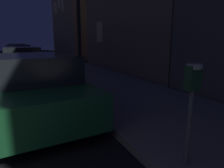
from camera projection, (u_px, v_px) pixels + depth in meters
name	position (u px, v px, depth m)	size (l,w,h in m)	color
parking_meter	(192.00, 90.00, 2.40)	(0.19, 0.19, 1.32)	#59595B
car_green	(35.00, 86.00, 4.64)	(2.23, 4.45, 1.43)	#19592D
car_yellow_cab	(23.00, 61.00, 10.03)	(2.04, 4.16, 1.43)	gold
car_white	(19.00, 54.00, 15.35)	(2.23, 4.19, 1.43)	silver
car_blue	(18.00, 51.00, 21.15)	(2.19, 4.47, 1.43)	navy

